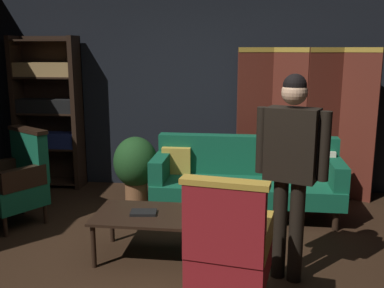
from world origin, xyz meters
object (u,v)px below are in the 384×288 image
(armchair_gilt_accent, at_px, (228,247))
(book_black_cloth, at_px, (143,213))
(standing_figure, at_px, (291,160))
(velvet_couch, at_px, (246,176))
(bookshelf, at_px, (48,110))
(coffee_table, at_px, (150,218))
(folding_screen, at_px, (305,121))
(armchair_wing_left, at_px, (18,180))
(potted_plant, at_px, (136,165))

(armchair_gilt_accent, xyz_separation_m, book_black_cloth, (-0.80, 0.74, -0.06))
(standing_figure, bearing_deg, velvet_couch, 103.20)
(velvet_couch, xyz_separation_m, armchair_gilt_accent, (-0.12, -1.98, 0.04))
(bookshelf, xyz_separation_m, book_black_cloth, (1.78, -1.99, -0.63))
(coffee_table, distance_m, armchair_gilt_accent, 1.06)
(folding_screen, height_order, armchair_gilt_accent, folding_screen)
(folding_screen, relative_size, bookshelf, 0.93)
(velvet_couch, relative_size, armchair_gilt_accent, 2.04)
(velvet_couch, height_order, book_black_cloth, velvet_couch)
(book_black_cloth, bearing_deg, coffee_table, 17.21)
(armchair_wing_left, distance_m, potted_plant, 1.37)
(bookshelf, relative_size, armchair_wing_left, 1.97)
(standing_figure, relative_size, potted_plant, 2.04)
(folding_screen, distance_m, standing_figure, 2.22)
(folding_screen, height_order, standing_figure, folding_screen)
(coffee_table, bearing_deg, bookshelf, 132.95)
(coffee_table, relative_size, armchair_gilt_accent, 0.96)
(coffee_table, xyz_separation_m, armchair_wing_left, (-1.60, 0.62, 0.12))
(armchair_gilt_accent, relative_size, armchair_wing_left, 1.00)
(folding_screen, distance_m, potted_plant, 2.20)
(folding_screen, xyz_separation_m, bookshelf, (-3.42, 0.04, 0.07))
(folding_screen, xyz_separation_m, coffee_table, (-1.58, -1.94, -0.61))
(standing_figure, bearing_deg, coffee_table, 168.36)
(folding_screen, height_order, velvet_couch, folding_screen)
(armchair_wing_left, bearing_deg, book_black_cloth, -22.37)
(folding_screen, height_order, potted_plant, folding_screen)
(potted_plant, relative_size, book_black_cloth, 3.58)
(bookshelf, relative_size, book_black_cloth, 8.78)
(coffee_table, xyz_separation_m, standing_figure, (1.21, -0.25, 0.65))
(book_black_cloth, bearing_deg, armchair_gilt_accent, -42.59)
(velvet_couch, distance_m, coffee_table, 1.51)
(coffee_table, bearing_deg, armchair_gilt_accent, -45.40)
(folding_screen, relative_size, book_black_cloth, 8.14)
(coffee_table, relative_size, book_black_cloth, 4.28)
(coffee_table, relative_size, armchair_wing_left, 0.96)
(velvet_couch, distance_m, potted_plant, 1.37)
(armchair_wing_left, height_order, potted_plant, armchair_wing_left)
(bookshelf, xyz_separation_m, coffee_table, (1.84, -1.97, -0.69))
(standing_figure, height_order, book_black_cloth, standing_figure)
(armchair_gilt_accent, bearing_deg, coffee_table, 134.60)
(folding_screen, bearing_deg, armchair_wing_left, -157.52)
(folding_screen, xyz_separation_m, standing_figure, (-0.38, -2.19, 0.04))
(book_black_cloth, bearing_deg, folding_screen, 49.98)
(armchair_gilt_accent, relative_size, potted_plant, 1.25)
(velvet_couch, distance_m, armchair_wing_left, 2.54)
(velvet_couch, bearing_deg, book_black_cloth, -126.32)
(bookshelf, relative_size, coffee_table, 2.05)
(armchair_gilt_accent, height_order, book_black_cloth, armchair_gilt_accent)
(folding_screen, xyz_separation_m, velvet_couch, (-0.72, -0.71, -0.53))
(velvet_couch, distance_m, book_black_cloth, 1.55)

